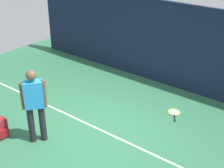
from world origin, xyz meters
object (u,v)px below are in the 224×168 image
tennis_player (34,102)px  tennis_racket (174,113)px  tennis_ball_near_player (36,101)px  backpack (0,129)px

tennis_player → tennis_racket: bearing=5.4°
tennis_player → tennis_ball_near_player: 1.99m
backpack → tennis_ball_near_player: size_ratio=6.67×
tennis_player → tennis_racket: tennis_player is taller
tennis_racket → tennis_ball_near_player: 3.69m
tennis_player → tennis_ball_near_player: bearing=90.4°
tennis_player → tennis_ball_near_player: tennis_player is taller
backpack → tennis_player: bearing=-53.7°
tennis_player → backpack: (-0.76, -0.44, -0.76)m
backpack → tennis_ball_near_player: (-0.63, 1.50, -0.18)m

